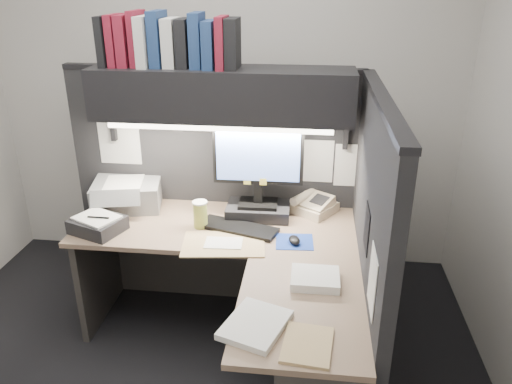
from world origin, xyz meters
TOP-DOWN VIEW (x-y plane):
  - floor at (0.00, 0.00)m, footprint 3.50×3.50m
  - wall_back at (0.00, 1.50)m, footprint 3.50×0.04m
  - partition_back at (0.03, 0.93)m, footprint 1.90×0.06m
  - partition_right at (0.98, 0.18)m, footprint 0.06×1.50m
  - desk at (0.43, -0.00)m, footprint 1.70×1.53m
  - overhead_shelf at (0.12, 0.75)m, footprint 1.55×0.34m
  - task_light_tube at (0.12, 0.61)m, footprint 1.32×0.04m
  - monitor at (0.35, 0.71)m, footprint 0.55×0.25m
  - keyboard at (0.25, 0.51)m, footprint 0.51×0.29m
  - mousepad at (0.59, 0.40)m, footprint 0.23×0.21m
  - mouse at (0.59, 0.38)m, footprint 0.09×0.11m
  - telephone at (0.70, 0.82)m, footprint 0.33×0.33m
  - coffee_cup at (0.02, 0.52)m, footprint 0.10×0.10m
  - printer at (-0.53, 0.77)m, footprint 0.50×0.45m
  - notebook_stack at (-0.58, 0.39)m, footprint 0.35×0.32m
  - open_folder at (0.19, 0.32)m, footprint 0.50×0.36m
  - paper_stack_a at (0.71, -0.01)m, footprint 0.24×0.20m
  - paper_stack_b at (0.46, -0.39)m, footprint 0.32×0.36m
  - manila_stack at (0.69, -0.48)m, footprint 0.22×0.27m
  - binder_row at (-0.17, 0.75)m, footprint 0.80×0.26m
  - pinned_papers at (0.42, 0.56)m, footprint 1.76×1.31m

SIDE VIEW (x-z plane):
  - floor at x=0.00m, z-range 0.00..0.00m
  - desk at x=0.43m, z-range 0.08..0.81m
  - mousepad at x=0.59m, z-range 0.73..0.73m
  - open_folder at x=0.19m, z-range 0.73..0.74m
  - manila_stack at x=0.69m, z-range 0.73..0.74m
  - keyboard at x=0.25m, z-range 0.73..0.75m
  - paper_stack_b at x=0.46m, z-range 0.73..0.76m
  - mouse at x=0.59m, z-range 0.73..0.77m
  - paper_stack_a at x=0.71m, z-range 0.73..0.78m
  - notebook_stack at x=-0.58m, z-range 0.73..0.81m
  - telephone at x=0.70m, z-range 0.73..0.83m
  - partition_back at x=0.03m, z-range 0.00..1.60m
  - partition_right at x=0.98m, z-range 0.00..1.60m
  - coffee_cup at x=0.02m, z-range 0.73..0.89m
  - printer at x=-0.53m, z-range 0.73..0.90m
  - monitor at x=0.35m, z-range 0.67..1.26m
  - pinned_papers at x=0.42m, z-range 0.80..1.31m
  - task_light_tube at x=0.12m, z-range 1.31..1.35m
  - wall_back at x=0.00m, z-range 0.00..2.70m
  - overhead_shelf at x=0.12m, z-range 1.35..1.65m
  - binder_row at x=-0.17m, z-range 1.64..1.95m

